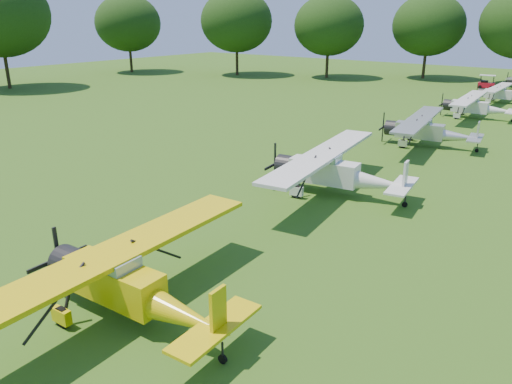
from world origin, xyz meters
TOP-DOWN VIEW (x-y plane):
  - ground at (0.00, 0.00)m, footprint 160.00×160.00m
  - tree_belt at (3.57, 0.16)m, footprint 137.36×130.27m
  - aircraft_2 at (1.08, -11.96)m, footprint 7.46×11.88m
  - aircraft_3 at (0.36, 2.18)m, footprint 7.73×12.26m
  - aircraft_4 at (0.54, 15.48)m, footprint 7.10×11.25m
  - aircraft_5 at (0.34, 28.63)m, footprint 6.63×10.56m
  - aircraft_6 at (0.27, 39.50)m, footprint 5.93×9.42m
  - golf_cart at (-4.30, 50.99)m, footprint 2.12×1.48m

SIDE VIEW (x-z plane):
  - ground at x=0.00m, z-range 0.00..0.00m
  - golf_cart at x=-4.30m, z-range -0.28..1.41m
  - aircraft_6 at x=0.27m, z-range 0.16..2.02m
  - aircraft_5 at x=0.34m, z-range 0.18..2.25m
  - aircraft_4 at x=0.54m, z-range 0.19..2.39m
  - aircraft_2 at x=1.08m, z-range 0.20..2.54m
  - aircraft_3 at x=0.36m, z-range 0.20..2.61m
  - tree_belt at x=3.57m, z-range 0.77..15.29m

